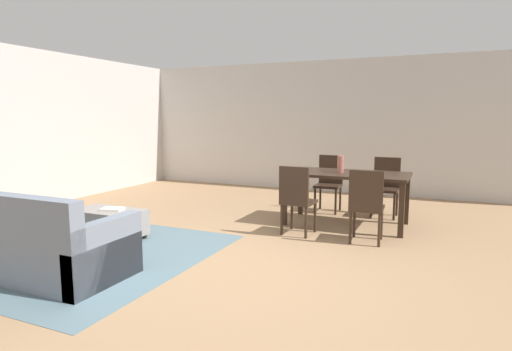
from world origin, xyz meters
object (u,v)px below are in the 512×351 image
Objects in this scene: ottoman_table at (109,222)px; dining_chair_near_right at (366,202)px; dining_table at (346,179)px; vase_centerpiece at (341,164)px; couch at (22,243)px; dining_chair_far_left at (329,180)px; book_on_ottoman at (112,209)px; dining_chair_near_left at (296,196)px; dining_chair_far_right at (386,183)px.

ottoman_table is 0.98× the size of dining_chair_near_right.
vase_centerpiece is at bearing -153.09° from dining_table.
dining_chair_near_right reaches higher than ottoman_table.
couch is at bearing -141.52° from dining_chair_near_right.
couch is 4.54m from dining_chair_far_left.
vase_centerpiece reaches higher than couch.
dining_chair_near_left is at bearing 29.36° from book_on_ottoman.
vase_centerpiece is (0.39, 0.79, 0.36)m from dining_chair_near_left.
dining_chair_far_left is at bearing 53.47° from book_on_ottoman.
dining_chair_far_right is (3.04, 2.78, 0.30)m from ottoman_table.
couch is at bearing -131.14° from dining_chair_near_left.
dining_chair_near_left is 0.90m from dining_chair_near_right.
dining_chair_near_right reaches higher than dining_table.
dining_chair_far_left reaches higher than couch.
ottoman_table is 3.24m from dining_chair_near_right.
dining_chair_far_right reaches higher than dining_table.
dining_chair_near_right is 1.00× the size of dining_chair_far_left.
dining_chair_near_right is 1.00× the size of dining_chair_far_right.
vase_centerpiece is at bearing 37.65° from ottoman_table.
dining_chair_near_left is at bearing 48.86° from couch.
couch is 1.24m from ottoman_table.
vase_centerpiece reaches higher than dining_table.
vase_centerpiece is at bearing -122.06° from dining_chair_far_right.
dining_chair_near_left is (2.08, 2.39, 0.22)m from couch.
dining_chair_near_right is at bearing -62.88° from dining_table.
couch is 1.27× the size of dining_table.
vase_centerpiece is 0.93× the size of book_on_ottoman.
dining_chair_near_right is 1.65m from dining_chair_far_right.
dining_chair_near_left is at bearing -116.23° from vase_centerpiece.
dining_chair_near_left reaches higher than book_on_ottoman.
ottoman_table is at bearing -127.49° from dining_chair_far_left.
dining_chair_far_right is at bearing 53.24° from couch.
ottoman_table is 0.98× the size of dining_chair_far_left.
dining_chair_far_right is at bearing 43.20° from book_on_ottoman.
dining_chair_far_right is 1.06m from vase_centerpiece.
dining_chair_far_left is 1.00× the size of dining_chair_far_right.
book_on_ottoman is at bearing 88.42° from couch.
ottoman_table is 4.13m from dining_chair_far_right.
vase_centerpiece is at bearing 38.53° from book_on_ottoman.
dining_chair_near_right is 3.80× the size of vase_centerpiece.
dining_table is at bearing -60.79° from dining_chair_far_left.
ottoman_table is 3.23m from vase_centerpiece.
vase_centerpiece is (2.51, 1.93, 0.66)m from ottoman_table.
couch is 2.39× the size of dining_chair_near_right.
vase_centerpiece is 3.15m from book_on_ottoman.
dining_chair_near_right is at bearing -57.44° from vase_centerpiece.
dining_chair_far_right is (0.90, -0.00, 0.00)m from dining_chair_far_left.
dining_table is 0.96m from dining_chair_near_left.
book_on_ottoman is at bearing -158.87° from dining_chair_near_right.
dining_table is 0.96m from dining_chair_near_right.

